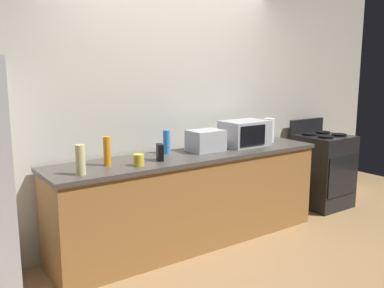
{
  "coord_description": "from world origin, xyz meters",
  "views": [
    {
      "loc": [
        -2.27,
        -2.84,
        1.71
      ],
      "look_at": [
        0.0,
        0.4,
        1.0
      ],
      "focal_mm": 39.08,
      "sensor_mm": 36.0,
      "label": 1
    }
  ],
  "objects_px": {
    "bottle_dish_soap": "(107,151)",
    "mug_yellow": "(139,160)",
    "microwave": "(245,133)",
    "paper_towel_roll": "(269,130)",
    "stove_range": "(322,170)",
    "toaster_oven": "(206,140)",
    "bottle_vinegar": "(80,160)",
    "cordless_phone": "(160,152)",
    "bottle_spray_cleaner": "(167,142)"
  },
  "relations": [
    {
      "from": "cordless_phone",
      "to": "mug_yellow",
      "type": "bearing_deg",
      "value": -143.66
    },
    {
      "from": "bottle_vinegar",
      "to": "bottle_dish_soap",
      "type": "height_order",
      "value": "bottle_dish_soap"
    },
    {
      "from": "stove_range",
      "to": "paper_towel_roll",
      "type": "bearing_deg",
      "value": 176.86
    },
    {
      "from": "toaster_oven",
      "to": "bottle_vinegar",
      "type": "distance_m",
      "value": 1.39
    },
    {
      "from": "bottle_vinegar",
      "to": "bottle_dish_soap",
      "type": "xyz_separation_m",
      "value": [
        0.3,
        0.18,
        0.01
      ]
    },
    {
      "from": "paper_towel_roll",
      "to": "cordless_phone",
      "type": "bearing_deg",
      "value": -175.56
    },
    {
      "from": "stove_range",
      "to": "microwave",
      "type": "distance_m",
      "value": 1.4
    },
    {
      "from": "toaster_oven",
      "to": "bottle_spray_cleaner",
      "type": "height_order",
      "value": "bottle_spray_cleaner"
    },
    {
      "from": "toaster_oven",
      "to": "mug_yellow",
      "type": "height_order",
      "value": "toaster_oven"
    },
    {
      "from": "cordless_phone",
      "to": "paper_towel_roll",
      "type": "bearing_deg",
      "value": 24.35
    },
    {
      "from": "microwave",
      "to": "paper_towel_roll",
      "type": "height_order",
      "value": "same"
    },
    {
      "from": "bottle_vinegar",
      "to": "toaster_oven",
      "type": "bearing_deg",
      "value": 9.05
    },
    {
      "from": "bottle_dish_soap",
      "to": "mug_yellow",
      "type": "height_order",
      "value": "bottle_dish_soap"
    },
    {
      "from": "paper_towel_roll",
      "to": "cordless_phone",
      "type": "xyz_separation_m",
      "value": [
        -1.48,
        -0.12,
        -0.06
      ]
    },
    {
      "from": "bottle_dish_soap",
      "to": "toaster_oven",
      "type": "bearing_deg",
      "value": 2.17
    },
    {
      "from": "bottle_vinegar",
      "to": "stove_range",
      "type": "bearing_deg",
      "value": 2.87
    },
    {
      "from": "paper_towel_roll",
      "to": "bottle_spray_cleaner",
      "type": "bearing_deg",
      "value": 174.2
    },
    {
      "from": "microwave",
      "to": "paper_towel_roll",
      "type": "relative_size",
      "value": 1.78
    },
    {
      "from": "toaster_oven",
      "to": "bottle_dish_soap",
      "type": "xyz_separation_m",
      "value": [
        -1.08,
        -0.04,
        0.02
      ]
    },
    {
      "from": "bottle_vinegar",
      "to": "bottle_dish_soap",
      "type": "relative_size",
      "value": 0.95
    },
    {
      "from": "toaster_oven",
      "to": "bottle_vinegar",
      "type": "xyz_separation_m",
      "value": [
        -1.38,
        -0.22,
        0.01
      ]
    },
    {
      "from": "microwave",
      "to": "toaster_oven",
      "type": "distance_m",
      "value": 0.51
    },
    {
      "from": "stove_range",
      "to": "toaster_oven",
      "type": "relative_size",
      "value": 3.18
    },
    {
      "from": "stove_range",
      "to": "mug_yellow",
      "type": "relative_size",
      "value": 10.81
    },
    {
      "from": "microwave",
      "to": "bottle_vinegar",
      "type": "height_order",
      "value": "microwave"
    },
    {
      "from": "toaster_oven",
      "to": "bottle_spray_cleaner",
      "type": "relative_size",
      "value": 1.49
    },
    {
      "from": "bottle_vinegar",
      "to": "bottle_dish_soap",
      "type": "bearing_deg",
      "value": 30.78
    },
    {
      "from": "paper_towel_roll",
      "to": "toaster_oven",
      "type": "bearing_deg",
      "value": 179.34
    },
    {
      "from": "bottle_spray_cleaner",
      "to": "bottle_dish_soap",
      "type": "xyz_separation_m",
      "value": [
        -0.69,
        -0.16,
        0.01
      ]
    },
    {
      "from": "microwave",
      "to": "bottle_vinegar",
      "type": "xyz_separation_m",
      "value": [
        -1.89,
        -0.21,
        -0.02
      ]
    },
    {
      "from": "toaster_oven",
      "to": "cordless_phone",
      "type": "bearing_deg",
      "value": -168.36
    },
    {
      "from": "bottle_spray_cleaner",
      "to": "mug_yellow",
      "type": "bearing_deg",
      "value": -146.15
    },
    {
      "from": "stove_range",
      "to": "cordless_phone",
      "type": "distance_m",
      "value": 2.45
    },
    {
      "from": "microwave",
      "to": "mug_yellow",
      "type": "height_order",
      "value": "microwave"
    },
    {
      "from": "mug_yellow",
      "to": "stove_range",
      "type": "bearing_deg",
      "value": 3.02
    },
    {
      "from": "mug_yellow",
      "to": "paper_towel_roll",
      "type": "bearing_deg",
      "value": 6.24
    },
    {
      "from": "cordless_phone",
      "to": "bottle_vinegar",
      "type": "distance_m",
      "value": 0.78
    },
    {
      "from": "microwave",
      "to": "mug_yellow",
      "type": "bearing_deg",
      "value": -172.21
    },
    {
      "from": "microwave",
      "to": "mug_yellow",
      "type": "xyz_separation_m",
      "value": [
        -1.37,
        -0.19,
        -0.09
      ]
    },
    {
      "from": "cordless_phone",
      "to": "bottle_dish_soap",
      "type": "relative_size",
      "value": 0.6
    },
    {
      "from": "bottle_vinegar",
      "to": "cordless_phone",
      "type": "bearing_deg",
      "value": 6.97
    },
    {
      "from": "cordless_phone",
      "to": "bottle_dish_soap",
      "type": "height_order",
      "value": "bottle_dish_soap"
    },
    {
      "from": "bottle_dish_soap",
      "to": "mug_yellow",
      "type": "relative_size",
      "value": 2.5
    },
    {
      "from": "toaster_oven",
      "to": "paper_towel_roll",
      "type": "distance_m",
      "value": 0.87
    },
    {
      "from": "stove_range",
      "to": "cordless_phone",
      "type": "bearing_deg",
      "value": -178.45
    },
    {
      "from": "bottle_vinegar",
      "to": "bottle_spray_cleaner",
      "type": "distance_m",
      "value": 1.05
    },
    {
      "from": "microwave",
      "to": "cordless_phone",
      "type": "relative_size",
      "value": 3.2
    },
    {
      "from": "paper_towel_roll",
      "to": "bottle_dish_soap",
      "type": "height_order",
      "value": "paper_towel_roll"
    },
    {
      "from": "stove_range",
      "to": "bottle_dish_soap",
      "type": "relative_size",
      "value": 4.32
    },
    {
      "from": "microwave",
      "to": "bottle_vinegar",
      "type": "bearing_deg",
      "value": -173.74
    }
  ]
}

